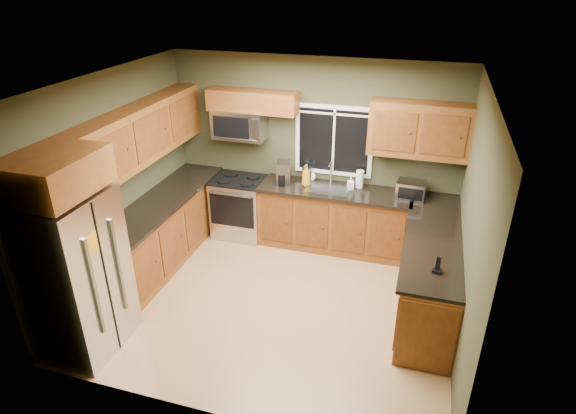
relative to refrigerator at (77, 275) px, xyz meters
The scene contains 29 objects.
floor 2.35m from the refrigerator, 36.78° to the left, with size 4.20×4.20×0.00m, color #A67649.
ceiling 2.82m from the refrigerator, 36.78° to the left, with size 4.20×4.20×0.00m, color white.
back_wall 3.58m from the refrigerator, 60.71° to the left, with size 4.20×4.20×0.00m, color #393922.
front_wall 1.86m from the refrigerator, 16.04° to the right, with size 4.20×4.20×0.00m, color #393922.
left_wall 1.42m from the refrigerator, 105.52° to the left, with size 3.60×3.60×0.00m, color #393922.
right_wall 4.08m from the refrigerator, 18.71° to the left, with size 3.60×3.60×0.00m, color #393922.
window 3.75m from the refrigerator, 56.52° to the left, with size 1.12×0.03×1.02m.
base_cabinets_left 1.83m from the refrigerator, 91.97° to the left, with size 0.60×2.65×0.90m, color brown.
countertop_left 1.78m from the refrigerator, 91.16° to the left, with size 0.65×2.65×0.04m, color black.
base_cabinets_back 3.56m from the refrigerator, 52.43° to the left, with size 2.17×0.60×0.90m, color brown.
countertop_back 3.51m from the refrigerator, 52.18° to the left, with size 2.17×0.65×0.04m, color black.
base_cabinets_peninsula 4.02m from the refrigerator, 27.50° to the left, with size 0.60×2.52×0.90m.
countertop_peninsula 3.97m from the refrigerator, 27.77° to the left, with size 0.65×2.50×0.04m, color black.
upper_cabinets_left 2.03m from the refrigerator, 96.30° to the left, with size 0.33×2.65×0.72m, color brown.
upper_cabinets_back_left 3.28m from the refrigerator, 73.15° to the left, with size 1.30×0.33×0.30m, color brown.
upper_cabinets_back_right 4.44m from the refrigerator, 42.62° to the left, with size 1.30×0.33×0.72m, color brown.
upper_cabinet_over_fridge 1.13m from the refrigerator, behind, with size 0.72×0.90×0.38m, color brown.
refrigerator is the anchor object (origin of this frame).
range 2.89m from the refrigerator, 76.03° to the left, with size 0.76×0.69×0.94m.
microwave 3.10m from the refrigerator, 76.66° to the left, with size 0.76×0.41×0.42m.
sink 3.46m from the refrigerator, 53.87° to the left, with size 0.60×0.42×0.36m.
toaster_oven 4.24m from the refrigerator, 41.37° to the left, with size 0.40×0.32×0.24m.
coffee_maker 3.10m from the refrigerator, 63.49° to the left, with size 0.25×0.30×0.33m.
kettle 3.40m from the refrigerator, 60.21° to the left, with size 0.18×0.18×0.26m.
paper_towel_roll 3.85m from the refrigerator, 50.23° to the left, with size 0.13×0.13×0.28m.
soap_bottle_a 3.29m from the refrigerator, 58.51° to the left, with size 0.12×0.12×0.31m, color orange.
soap_bottle_b 3.70m from the refrigerator, 50.52° to the left, with size 0.08×0.08×0.18m, color white.
soap_bottle_c 3.47m from the refrigerator, 59.90° to the left, with size 0.14×0.14×0.18m, color white.
cordless_phone 3.72m from the refrigerator, 16.31° to the left, with size 0.10×0.10×0.18m.
Camera 1 is at (1.54, -4.64, 3.74)m, focal length 30.00 mm.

